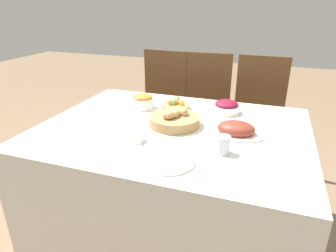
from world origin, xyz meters
The scene contains 16 objects.
ground_plane centered at (0.00, 0.00, 0.00)m, with size 12.00×12.00×0.00m, color #7F664C.
dining_table centered at (0.00, 0.00, 0.37)m, with size 1.53×1.18×0.75m.
chair_far_right centered at (0.43, 0.96, 0.53)m, with size 0.43×0.43×1.01m.
chair_far_center centered at (-0.03, 0.96, 0.53)m, with size 0.44×0.44×1.01m.
chair_far_left centered at (-0.44, 0.95, 0.53)m, with size 0.45×0.45×1.01m.
bread_basket centered at (0.00, 0.02, 0.78)m, with size 0.30×0.30×0.11m.
egg_basket centered at (-0.08, 0.30, 0.77)m, with size 0.19×0.19×0.08m.
ham_platter centered at (0.36, 0.02, 0.77)m, with size 0.31×0.22×0.08m.
beet_salad_bowl centered at (0.25, 0.34, 0.79)m, with size 0.18×0.18×0.08m.
carrot_bowl centered at (-0.30, 0.24, 0.80)m, with size 0.15×0.15×0.10m.
dinner_plate centered at (0.11, -0.40, 0.75)m, with size 0.25×0.25×0.01m.
fork centered at (-0.04, -0.40, 0.75)m, with size 0.02×0.20×0.00m.
knife centered at (0.26, -0.40, 0.75)m, with size 0.02×0.20×0.00m.
spoon centered at (0.29, -0.40, 0.75)m, with size 0.02×0.20×0.00m.
drinking_cup centered at (0.33, -0.23, 0.79)m, with size 0.07×0.07×0.09m.
butter_dish centered at (-0.13, -0.25, 0.76)m, with size 0.11×0.07×0.03m.
Camera 1 is at (0.51, -1.52, 1.43)m, focal length 32.00 mm.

